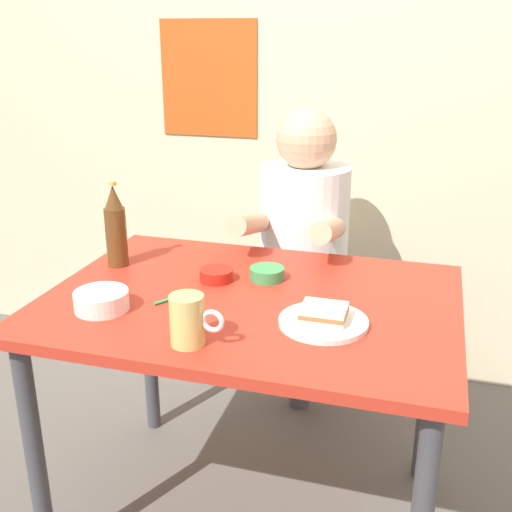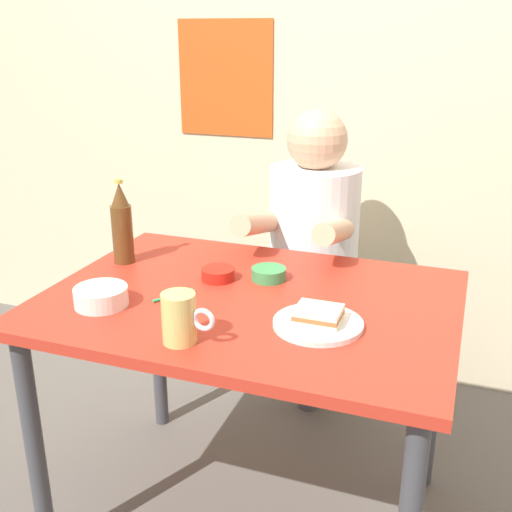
{
  "view_description": "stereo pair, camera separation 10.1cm",
  "coord_description": "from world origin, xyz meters",
  "px_view_note": "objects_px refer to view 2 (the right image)",
  "views": [
    {
      "loc": [
        0.44,
        -1.46,
        1.42
      ],
      "look_at": [
        0.0,
        0.05,
        0.84
      ],
      "focal_mm": 43.25,
      "sensor_mm": 36.0,
      "label": 1
    },
    {
      "loc": [
        0.54,
        -1.43,
        1.42
      ],
      "look_at": [
        0.0,
        0.05,
        0.84
      ],
      "focal_mm": 43.25,
      "sensor_mm": 36.0,
      "label": 2
    }
  ],
  "objects_px": {
    "beer_mug": "(180,318)",
    "sambal_bowl_red": "(218,273)",
    "person_seated": "(313,225)",
    "stool": "(311,328)",
    "plate_orange": "(318,324)",
    "beer_bottle": "(122,225)",
    "dining_table": "(250,328)",
    "sandwich": "(318,315)"
  },
  "relations": [
    {
      "from": "stool",
      "to": "beer_mug",
      "type": "distance_m",
      "value": 1.03
    },
    {
      "from": "person_seated",
      "to": "beer_bottle",
      "type": "distance_m",
      "value": 0.69
    },
    {
      "from": "beer_bottle",
      "to": "sambal_bowl_red",
      "type": "xyz_separation_m",
      "value": [
        0.33,
        -0.03,
        -0.1
      ]
    },
    {
      "from": "stool",
      "to": "sandwich",
      "type": "relative_size",
      "value": 4.09
    },
    {
      "from": "sambal_bowl_red",
      "to": "plate_orange",
      "type": "bearing_deg",
      "value": -29.24
    },
    {
      "from": "beer_bottle",
      "to": "sambal_bowl_red",
      "type": "height_order",
      "value": "beer_bottle"
    },
    {
      "from": "person_seated",
      "to": "sandwich",
      "type": "relative_size",
      "value": 6.54
    },
    {
      "from": "stool",
      "to": "plate_orange",
      "type": "distance_m",
      "value": 0.87
    },
    {
      "from": "plate_orange",
      "to": "sambal_bowl_red",
      "type": "relative_size",
      "value": 2.29
    },
    {
      "from": "sambal_bowl_red",
      "to": "person_seated",
      "type": "bearing_deg",
      "value": 75.38
    },
    {
      "from": "beer_mug",
      "to": "beer_bottle",
      "type": "relative_size",
      "value": 0.48
    },
    {
      "from": "person_seated",
      "to": "sambal_bowl_red",
      "type": "bearing_deg",
      "value": -104.62
    },
    {
      "from": "sandwich",
      "to": "stool",
      "type": "bearing_deg",
      "value": 105.69
    },
    {
      "from": "stool",
      "to": "person_seated",
      "type": "distance_m",
      "value": 0.42
    },
    {
      "from": "plate_orange",
      "to": "sambal_bowl_red",
      "type": "height_order",
      "value": "sambal_bowl_red"
    },
    {
      "from": "person_seated",
      "to": "beer_mug",
      "type": "bearing_deg",
      "value": -94.35
    },
    {
      "from": "dining_table",
      "to": "sandwich",
      "type": "distance_m",
      "value": 0.28
    },
    {
      "from": "person_seated",
      "to": "sambal_bowl_red",
      "type": "xyz_separation_m",
      "value": [
        -0.14,
        -0.53,
        -0.01
      ]
    },
    {
      "from": "dining_table",
      "to": "person_seated",
      "type": "height_order",
      "value": "person_seated"
    },
    {
      "from": "stool",
      "to": "beer_mug",
      "type": "xyz_separation_m",
      "value": [
        -0.07,
        -0.92,
        0.45
      ]
    },
    {
      "from": "person_seated",
      "to": "dining_table",
      "type": "bearing_deg",
      "value": -91.0
    },
    {
      "from": "dining_table",
      "to": "sandwich",
      "type": "relative_size",
      "value": 10.0
    },
    {
      "from": "beer_mug",
      "to": "beer_bottle",
      "type": "distance_m",
      "value": 0.58
    },
    {
      "from": "plate_orange",
      "to": "sandwich",
      "type": "distance_m",
      "value": 0.02
    },
    {
      "from": "sandwich",
      "to": "beer_bottle",
      "type": "distance_m",
      "value": 0.72
    },
    {
      "from": "person_seated",
      "to": "beer_bottle",
      "type": "height_order",
      "value": "person_seated"
    },
    {
      "from": "person_seated",
      "to": "sandwich",
      "type": "height_order",
      "value": "person_seated"
    },
    {
      "from": "dining_table",
      "to": "stool",
      "type": "height_order",
      "value": "dining_table"
    },
    {
      "from": "beer_mug",
      "to": "sambal_bowl_red",
      "type": "bearing_deg",
      "value": 100.48
    },
    {
      "from": "person_seated",
      "to": "sambal_bowl_red",
      "type": "relative_size",
      "value": 7.49
    },
    {
      "from": "stool",
      "to": "plate_orange",
      "type": "xyz_separation_m",
      "value": [
        0.21,
        -0.74,
        0.4
      ]
    },
    {
      "from": "sandwich",
      "to": "beer_bottle",
      "type": "xyz_separation_m",
      "value": [
        -0.68,
        0.23,
        0.09
      ]
    },
    {
      "from": "plate_orange",
      "to": "beer_mug",
      "type": "distance_m",
      "value": 0.34
    },
    {
      "from": "beer_bottle",
      "to": "sambal_bowl_red",
      "type": "distance_m",
      "value": 0.35
    },
    {
      "from": "stool",
      "to": "beer_mug",
      "type": "height_order",
      "value": "beer_mug"
    },
    {
      "from": "dining_table",
      "to": "stool",
      "type": "distance_m",
      "value": 0.7
    },
    {
      "from": "stool",
      "to": "beer_mug",
      "type": "relative_size",
      "value": 3.57
    },
    {
      "from": "plate_orange",
      "to": "stool",
      "type": "bearing_deg",
      "value": 105.69
    },
    {
      "from": "dining_table",
      "to": "beer_bottle",
      "type": "height_order",
      "value": "beer_bottle"
    },
    {
      "from": "sandwich",
      "to": "beer_mug",
      "type": "height_order",
      "value": "beer_mug"
    },
    {
      "from": "dining_table",
      "to": "plate_orange",
      "type": "relative_size",
      "value": 5.0
    },
    {
      "from": "person_seated",
      "to": "beer_bottle",
      "type": "xyz_separation_m",
      "value": [
        -0.47,
        -0.5,
        0.09
      ]
    }
  ]
}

